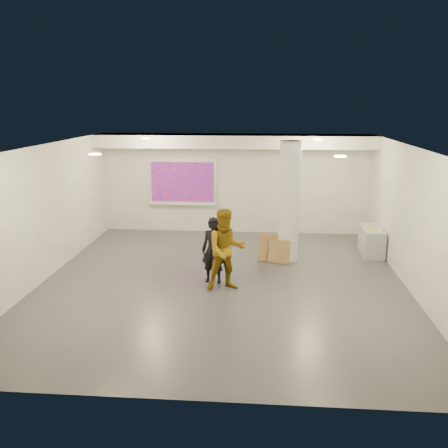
# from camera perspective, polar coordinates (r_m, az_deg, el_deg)

# --- Properties ---
(floor) EXTENTS (8.00, 9.00, 0.01)m
(floor) POSITION_cam_1_polar(r_m,az_deg,el_deg) (11.14, -0.17, -6.75)
(floor) COLOR #37393E
(floor) RESTS_ON ground
(ceiling) EXTENTS (8.00, 9.00, 0.01)m
(ceiling) POSITION_cam_1_polar(r_m,az_deg,el_deg) (10.47, -0.18, 8.82)
(ceiling) COLOR white
(ceiling) RESTS_ON floor
(wall_back) EXTENTS (8.00, 0.01, 3.00)m
(wall_back) POSITION_cam_1_polar(r_m,az_deg,el_deg) (15.11, 1.29, 4.63)
(wall_back) COLOR silver
(wall_back) RESTS_ON floor
(wall_front) EXTENTS (8.00, 0.01, 3.00)m
(wall_front) POSITION_cam_1_polar(r_m,az_deg,el_deg) (6.42, -3.64, -8.26)
(wall_front) COLOR silver
(wall_front) RESTS_ON floor
(wall_left) EXTENTS (0.01, 9.00, 3.00)m
(wall_left) POSITION_cam_1_polar(r_m,az_deg,el_deg) (11.73, -20.04, 1.11)
(wall_left) COLOR silver
(wall_left) RESTS_ON floor
(wall_right) EXTENTS (0.01, 9.00, 3.00)m
(wall_right) POSITION_cam_1_polar(r_m,az_deg,el_deg) (11.11, 20.85, 0.36)
(wall_right) COLOR silver
(wall_right) RESTS_ON floor
(soffit_band) EXTENTS (8.00, 1.10, 0.36)m
(soffit_band) POSITION_cam_1_polar(r_m,az_deg,el_deg) (14.41, 1.18, 9.47)
(soffit_band) COLOR silver
(soffit_band) RESTS_ON ceiling
(downlight_nw) EXTENTS (0.22, 0.22, 0.02)m
(downlight_nw) POSITION_cam_1_polar(r_m,az_deg,el_deg) (13.29, -8.87, 9.63)
(downlight_nw) COLOR #F5D47E
(downlight_nw) RESTS_ON ceiling
(downlight_ne) EXTENTS (0.22, 0.22, 0.02)m
(downlight_ne) POSITION_cam_1_polar(r_m,az_deg,el_deg) (12.99, 10.64, 9.47)
(downlight_ne) COLOR #F5D47E
(downlight_ne) RESTS_ON ceiling
(downlight_sw) EXTENTS (0.22, 0.22, 0.02)m
(downlight_sw) POSITION_cam_1_polar(r_m,az_deg,el_deg) (9.46, -14.52, 7.73)
(downlight_sw) COLOR #F5D47E
(downlight_sw) RESTS_ON ceiling
(downlight_se) EXTENTS (0.22, 0.22, 0.02)m
(downlight_se) POSITION_cam_1_polar(r_m,az_deg,el_deg) (9.03, 13.14, 7.54)
(downlight_se) COLOR #F5D47E
(downlight_se) RESTS_ON ceiling
(column) EXTENTS (0.52, 0.52, 3.00)m
(column) POSITION_cam_1_polar(r_m,az_deg,el_deg) (12.44, 7.45, 2.52)
(column) COLOR silver
(column) RESTS_ON floor
(projection_screen) EXTENTS (2.10, 0.13, 1.42)m
(projection_screen) POSITION_cam_1_polar(r_m,az_deg,el_deg) (15.24, -4.76, 4.76)
(projection_screen) COLOR silver
(projection_screen) RESTS_ON wall_back
(credenza) EXTENTS (0.53, 1.23, 0.71)m
(credenza) POSITION_cam_1_polar(r_m,az_deg,el_deg) (13.66, 16.51, -1.87)
(credenza) COLOR #A0A2A5
(credenza) RESTS_ON floor
(papers_stack) EXTENTS (0.28, 0.34, 0.02)m
(papers_stack) POSITION_cam_1_polar(r_m,az_deg,el_deg) (13.34, 16.94, -0.65)
(papers_stack) COLOR white
(papers_stack) RESTS_ON credenza
(postit_pad) EXTENTS (0.24, 0.30, 0.03)m
(postit_pad) POSITION_cam_1_polar(r_m,az_deg,el_deg) (13.38, 16.72, -0.57)
(postit_pad) COLOR gold
(postit_pad) RESTS_ON credenza
(cardboard_back) EXTENTS (0.63, 0.17, 0.69)m
(cardboard_back) POSITION_cam_1_polar(r_m,az_deg,el_deg) (12.61, 5.34, -2.68)
(cardboard_back) COLOR olive
(cardboard_back) RESTS_ON floor
(cardboard_front) EXTENTS (0.55, 0.30, 0.58)m
(cardboard_front) POSITION_cam_1_polar(r_m,az_deg,el_deg) (12.47, 6.30, -3.14)
(cardboard_front) COLOR olive
(cardboard_front) RESTS_ON floor
(woman) EXTENTS (0.57, 0.41, 1.46)m
(woman) POSITION_cam_1_polar(r_m,az_deg,el_deg) (10.98, -1.20, -3.03)
(woman) COLOR black
(woman) RESTS_ON floor
(man) EXTENTS (1.01, 0.88, 1.75)m
(man) POSITION_cam_1_polar(r_m,az_deg,el_deg) (10.51, 0.26, -2.96)
(man) COLOR #8C6410
(man) RESTS_ON floor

